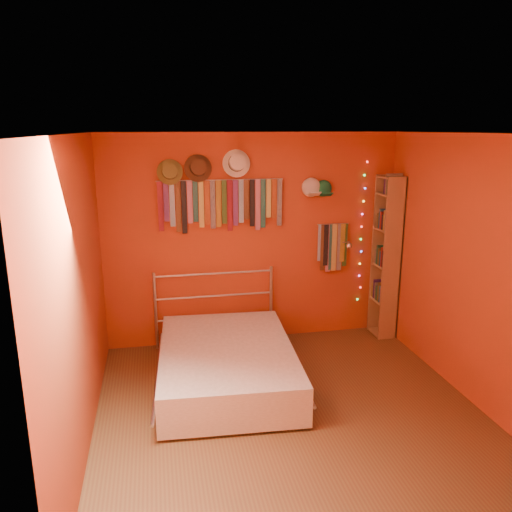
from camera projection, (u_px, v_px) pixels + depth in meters
ground at (290, 413)px, 4.59m from camera, size 3.50×3.50×0.00m
back_wall at (253, 240)px, 5.94m from camera, size 3.50×0.02×2.50m
right_wall at (475, 272)px, 4.62m from camera, size 0.02×3.50×2.50m
left_wall at (79, 297)px, 3.94m from camera, size 0.02×3.50×2.50m
ceiling at (296, 134)px, 3.96m from camera, size 3.50×3.50×0.02m
tie_rack at (221, 202)px, 5.68m from camera, size 1.45×0.03×0.60m
small_tie_rack at (333, 246)px, 6.09m from camera, size 0.40×0.03×0.60m
fedora_olive at (170, 172)px, 5.46m from camera, size 0.28×0.15×0.28m
fedora_brown at (198, 168)px, 5.50m from camera, size 0.31×0.17×0.30m
fedora_white at (237, 163)px, 5.58m from camera, size 0.31×0.17×0.31m
cap_white at (311, 188)px, 5.87m from camera, size 0.20×0.25×0.20m
cap_green at (324, 189)px, 5.90m from camera, size 0.19×0.24×0.19m
fairy_lights at (362, 233)px, 6.16m from camera, size 0.06×0.02×1.76m
reading_lamp at (348, 245)px, 5.94m from camera, size 0.07×0.30×0.09m
bookshelf at (389, 256)px, 6.11m from camera, size 0.25×0.34×2.00m
bed at (227, 363)px, 5.07m from camera, size 1.53×1.98×0.94m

